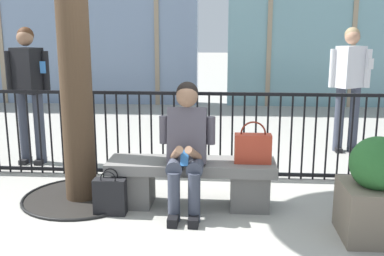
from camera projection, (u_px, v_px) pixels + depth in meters
ground_plane at (191, 205)px, 4.41m from camera, size 60.00×60.00×0.00m
stone_bench at (191, 179)px, 4.36m from camera, size 1.60×0.44×0.45m
seated_person_with_phone at (186, 144)px, 4.15m from camera, size 0.52×0.66×1.21m
handbag_on_bench at (253, 148)px, 4.23m from camera, size 0.34×0.14×0.40m
shopping_bag at (110, 196)px, 4.17m from camera, size 0.30×0.13×0.43m
bystander_at_railing at (349, 80)px, 6.18m from camera, size 0.55×0.40×1.71m
bystander_further_back at (29, 85)px, 5.63m from camera, size 0.55×0.37×1.71m
plaza_railing at (197, 134)px, 5.17m from camera, size 9.83×0.04×1.00m
planter at (376, 192)px, 3.65m from camera, size 0.54×0.54×0.85m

